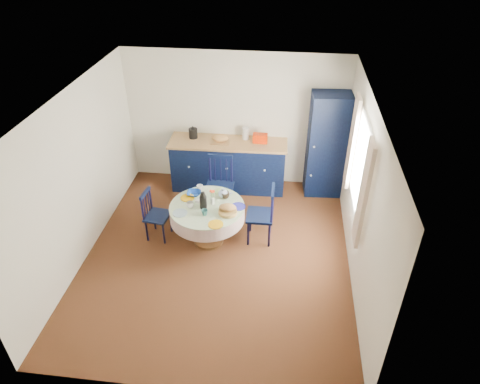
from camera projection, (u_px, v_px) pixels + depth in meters
The scene contains 17 objects.
floor at pixel (218, 255), 6.62m from camera, with size 4.50×4.50×0.00m, color black.
ceiling at pixel (212, 102), 5.23m from camera, with size 4.50×4.50×0.00m, color white.
wall_back at pixel (236, 120), 7.78m from camera, with size 4.00×0.02×2.50m, color silver.
wall_left at pixel (77, 178), 6.12m from camera, with size 0.02×4.50×2.50m, color silver.
wall_right at pixel (362, 197), 5.73m from camera, with size 0.02×4.50×2.50m, color silver.
window at pixel (359, 168), 5.83m from camera, with size 0.10×1.74×1.45m.
kitchen_counter at pixel (229, 164), 7.97m from camera, with size 2.15×0.73×1.19m.
pantry_cabinet at pixel (327, 146), 7.57m from camera, with size 0.70×0.52×1.92m.
dining_table at pixel (208, 212), 6.57m from camera, with size 1.16×1.15×0.97m.
chair_left at pixel (155, 214), 6.77m from camera, with size 0.40×0.42×0.85m.
chair_far at pixel (220, 185), 7.30m from camera, with size 0.47×0.45×1.04m.
chair_right at pixel (263, 214), 6.67m from camera, with size 0.42×0.44×0.97m.
mug_a at pixel (190, 205), 6.45m from camera, with size 0.11×0.11×0.09m, color silver.
mug_b at pixel (205, 212), 6.29m from camera, with size 0.10×0.10×0.09m, color #2E6B67.
mug_c at pixel (225, 195), 6.66m from camera, with size 0.13×0.13×0.11m, color black.
mug_d at pixel (200, 188), 6.83m from camera, with size 0.10×0.10×0.09m, color silver.
cobalt_bowl at pixel (194, 193), 6.74m from camera, with size 0.22×0.22×0.05m, color navy.
Camera 1 is at (0.93, -4.87, 4.51)m, focal length 32.00 mm.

